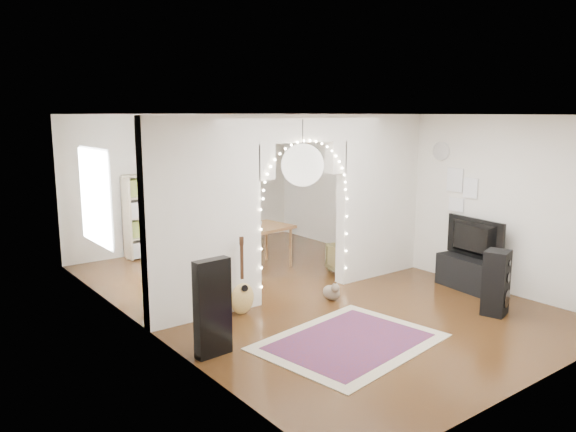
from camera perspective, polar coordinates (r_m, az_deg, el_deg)
floor at (r=8.72m, az=1.30°, el=-7.78°), size 7.50×7.50×0.00m
ceiling at (r=8.28m, az=1.38°, el=10.27°), size 5.00×7.50×0.02m
wall_back at (r=11.53m, az=-10.38°, el=3.44°), size 5.00×0.02×2.70m
wall_front at (r=6.00m, az=24.33°, el=-3.79°), size 5.00×0.02×2.70m
wall_left at (r=7.13m, az=-14.58°, el=-1.03°), size 0.02×7.50×2.70m
wall_right at (r=10.12m, az=12.48°, el=2.40°), size 0.02×7.50×2.70m
divider_wall at (r=8.38m, az=1.34°, el=1.52°), size 5.00×0.20×2.70m
fairy_lights at (r=8.26m, az=1.90°, el=2.26°), size 1.64×0.04×1.60m
window at (r=8.78m, az=-19.02°, el=1.85°), size 0.04×1.20×1.40m
wall_clock at (r=9.66m, az=15.30°, el=6.37°), size 0.03×0.31×0.31m
picture_frames at (r=9.48m, az=17.04°, el=2.56°), size 0.02×0.50×0.70m
paper_lantern at (r=5.24m, az=1.49°, el=5.20°), size 0.40×0.40×0.40m
ceiling_fan at (r=9.92m, az=-5.94°, el=8.52°), size 1.10×1.10×0.30m
area_rug at (r=6.98m, az=6.28°, el=-12.57°), size 2.32×1.89×0.02m
guitar_case at (r=6.45m, az=-7.68°, el=-9.25°), size 0.44×0.17×1.13m
acoustic_guitar at (r=7.72m, az=-4.68°, el=-7.10°), size 0.39×0.22×0.92m
tabby_cat at (r=8.36m, az=4.47°, el=-7.71°), size 0.28×0.47×0.31m
floor_speaker at (r=8.19m, az=20.40°, el=-6.39°), size 0.42×0.39×0.90m
media_console at (r=9.26m, az=17.81°, el=-5.58°), size 0.52×1.04×0.50m
tv at (r=9.12m, az=18.01°, el=-2.20°), size 0.27×1.08×0.62m
bookcase at (r=11.13m, az=-12.47°, el=0.20°), size 1.59×0.79×1.58m
dining_table at (r=9.85m, az=-3.18°, el=-1.53°), size 1.30×0.95×0.76m
flower_vase at (r=9.82m, az=-3.19°, el=-0.57°), size 0.21×0.21×0.19m
dining_chair_left at (r=9.88m, az=-10.91°, el=-4.42°), size 0.55×0.56×0.44m
dining_chair_right at (r=9.71m, az=5.98°, el=-4.34°), size 0.68×0.70×0.51m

